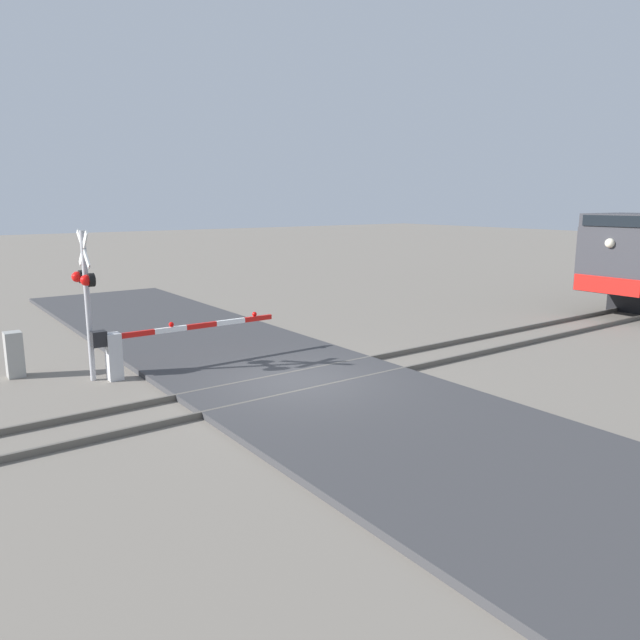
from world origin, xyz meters
TOP-DOWN VIEW (x-y plane):
  - ground_plane at (0.00, 0.00)m, footprint 160.00×160.00m
  - rail_track_left at (-0.72, 0.00)m, footprint 0.08×80.00m
  - rail_track_right at (0.72, 0.00)m, footprint 0.08×80.00m
  - road_surface at (0.00, 0.00)m, footprint 36.00×6.02m
  - crossing_signal at (-3.52, -4.13)m, footprint 1.18×0.33m
  - crossing_gate at (-3.24, -3.03)m, footprint 0.36×5.30m
  - utility_cabinet at (-5.05, -5.68)m, footprint 0.45×0.42m

SIDE VIEW (x-z plane):
  - ground_plane at x=0.00m, z-range 0.00..0.00m
  - road_surface at x=0.00m, z-range 0.00..0.15m
  - rail_track_left at x=-0.72m, z-range 0.00..0.15m
  - rail_track_right at x=0.72m, z-range 0.00..0.15m
  - utility_cabinet at x=-5.05m, z-range 0.00..1.22m
  - crossing_gate at x=-3.24m, z-range 0.16..1.51m
  - crossing_signal at x=-3.52m, z-range 0.46..4.37m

